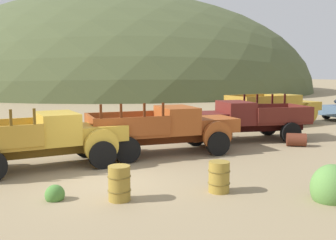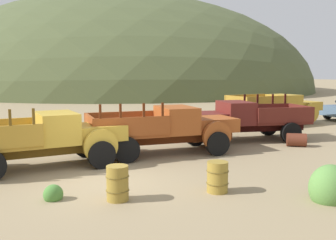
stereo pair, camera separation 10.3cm
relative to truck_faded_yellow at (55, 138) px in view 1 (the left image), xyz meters
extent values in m
plane|color=#998460|center=(0.89, -2.61, -0.99)|extent=(300.00, 300.00, 0.00)
ellipsoid|color=#4C5633|center=(26.16, 61.52, -0.99)|extent=(72.37, 81.98, 35.80)
cube|color=brown|center=(-0.41, 0.01, -0.33)|extent=(5.43, 1.08, 0.36)
cube|color=gold|center=(1.58, -0.04, 0.12)|extent=(1.75, 1.70, 0.55)
cube|color=#B7B2A8|center=(2.38, -0.07, 0.09)|extent=(0.11, 1.14, 0.44)
cylinder|color=gold|center=(1.33, -1.02, -0.23)|extent=(1.20, 0.21, 1.20)
cylinder|color=gold|center=(1.38, 0.94, -0.23)|extent=(1.20, 0.21, 1.20)
cube|color=gold|center=(0.10, 0.00, 0.37)|extent=(1.31, 1.93, 1.05)
cube|color=black|center=(0.67, -0.02, 0.58)|extent=(0.10, 1.61, 0.59)
cube|color=brown|center=(-1.51, -0.95, 0.92)|extent=(0.08, 0.08, 0.50)
cube|color=brown|center=(-0.82, -0.97, 0.92)|extent=(0.08, 0.08, 0.50)
cylinder|color=black|center=(1.33, -1.07, -0.51)|extent=(0.97, 0.31, 0.96)
cylinder|color=black|center=(1.38, 1.00, -0.51)|extent=(0.97, 0.31, 0.96)
cube|color=#51220D|center=(4.35, 0.03, -0.33)|extent=(5.80, 1.91, 0.36)
cube|color=#A34C1E|center=(6.43, -0.32, 0.12)|extent=(2.07, 2.01, 0.55)
cube|color=#B7B2A8|center=(7.26, -0.46, 0.09)|extent=(0.28, 1.19, 0.44)
cylinder|color=#A34C1E|center=(6.03, -1.29, -0.23)|extent=(1.21, 0.38, 1.20)
cylinder|color=#A34C1E|center=(6.37, 0.74, -0.23)|extent=(1.21, 0.38, 1.20)
cube|color=#A34C1E|center=(4.89, -0.06, 0.37)|extent=(1.64, 2.19, 1.05)
cube|color=black|center=(5.48, -0.16, 0.58)|extent=(0.33, 1.68, 0.59)
cube|color=#97471E|center=(2.81, 0.29, -0.09)|extent=(3.20, 2.53, 0.12)
cube|color=#97471E|center=(2.64, -0.74, 0.32)|extent=(2.87, 0.58, 0.70)
cube|color=#97471E|center=(2.98, 1.32, 0.32)|extent=(2.87, 0.58, 0.70)
cube|color=#97471E|center=(1.44, 0.52, 0.32)|extent=(0.44, 2.07, 0.70)
cube|color=#51220D|center=(1.50, -0.55, 0.92)|extent=(0.09, 0.09, 0.50)
cube|color=#51220D|center=(2.21, -0.67, 0.92)|extent=(0.09, 0.09, 0.50)
cube|color=#51220D|center=(3.07, -0.81, 0.92)|extent=(0.09, 0.09, 0.50)
cube|color=#51220D|center=(3.78, -0.93, 0.92)|extent=(0.09, 0.09, 0.50)
cylinder|color=black|center=(6.02, -1.35, -0.51)|extent=(0.99, 0.43, 0.96)
cylinder|color=black|center=(6.37, 0.79, -0.51)|extent=(0.99, 0.43, 0.96)
cylinder|color=black|center=(2.39, -0.74, -0.51)|extent=(0.99, 0.43, 0.96)
cylinder|color=black|center=(2.75, 1.40, -0.51)|extent=(0.99, 0.43, 0.96)
cube|color=black|center=(9.26, 0.78, -0.33)|extent=(5.67, 2.61, 0.36)
cube|color=maroon|center=(7.29, 1.38, 0.12)|extent=(2.23, 2.26, 0.55)
cube|color=#B7B2A8|center=(6.49, 1.62, 0.09)|extent=(0.44, 1.22, 0.44)
cylinder|color=maroon|center=(7.83, 2.35, -0.23)|extent=(1.20, 0.52, 1.20)
cylinder|color=maroon|center=(7.20, 0.27, -0.23)|extent=(1.20, 0.52, 1.20)
cube|color=maroon|center=(8.75, 0.93, 0.37)|extent=(1.85, 2.38, 1.05)
cube|color=black|center=(8.19, 1.10, 0.58)|extent=(0.57, 1.72, 0.59)
cube|color=maroon|center=(10.73, 0.33, -0.09)|extent=(3.35, 2.92, 0.12)
cube|color=maroon|center=(11.05, 1.38, 0.32)|extent=(2.74, 0.92, 0.70)
cube|color=maroon|center=(10.41, -0.72, 0.32)|extent=(2.74, 0.92, 0.70)
cube|color=maroon|center=(12.03, -0.06, 0.32)|extent=(0.73, 2.12, 0.70)
cube|color=black|center=(12.13, 1.05, 0.92)|extent=(0.10, 0.10, 0.50)
cube|color=black|center=(11.46, 1.25, 0.92)|extent=(0.10, 0.10, 0.50)
cube|color=black|center=(10.64, 1.50, 0.92)|extent=(0.10, 0.10, 0.50)
cube|color=black|center=(9.96, 1.71, 0.92)|extent=(0.10, 0.10, 0.50)
cylinder|color=black|center=(7.84, 2.40, -0.51)|extent=(1.00, 0.55, 0.96)
cylinder|color=black|center=(7.18, 0.22, -0.51)|extent=(1.00, 0.55, 0.96)
cylinder|color=black|center=(11.29, 1.35, -0.51)|extent=(1.00, 0.55, 0.96)
cylinder|color=black|center=(10.63, -0.83, -0.51)|extent=(1.00, 0.55, 0.96)
cube|color=#593D12|center=(14.52, 4.02, -0.33)|extent=(6.21, 0.94, 0.36)
cube|color=#B28928|center=(16.81, 4.01, 0.12)|extent=(1.96, 1.64, 0.55)
cube|color=#B7B2A8|center=(17.72, 4.01, 0.09)|extent=(0.08, 1.13, 0.44)
cylinder|color=#B28928|center=(16.54, 3.04, -0.23)|extent=(1.20, 0.18, 1.20)
cylinder|color=#B28928|center=(16.55, 4.99, -0.23)|extent=(1.20, 0.18, 1.20)
cube|color=#B28928|center=(15.11, 4.02, 0.37)|extent=(1.44, 1.89, 1.05)
cube|color=black|center=(15.76, 4.02, 0.58)|extent=(0.06, 1.60, 0.59)
cube|color=#A47826|center=(12.82, 4.03, -0.09)|extent=(3.14, 1.98, 0.12)
cube|color=#A47826|center=(12.82, 3.04, 0.44)|extent=(3.13, 0.11, 0.95)
cube|color=#A47826|center=(12.83, 5.01, 0.44)|extent=(3.13, 0.11, 0.95)
cube|color=#A47826|center=(11.32, 4.03, 0.44)|extent=(0.11, 1.96, 0.95)
cylinder|color=black|center=(16.55, 5.04, -0.51)|extent=(0.96, 0.28, 0.96)
cylinder|color=black|center=(12.56, 3.00, -0.51)|extent=(0.96, 0.28, 0.96)
cylinder|color=black|center=(12.57, 5.05, -0.51)|extent=(0.96, 0.28, 0.96)
cylinder|color=black|center=(19.95, 4.50, -0.65)|extent=(0.71, 0.33, 0.68)
cylinder|color=olive|center=(0.57, -4.43, -0.54)|extent=(0.56, 0.56, 0.91)
torus|color=brown|center=(0.57, -4.43, -0.36)|extent=(0.61, 0.61, 0.03)
torus|color=brown|center=(0.57, -4.43, -0.72)|extent=(0.61, 0.61, 0.03)
cylinder|color=#5B2819|center=(10.22, -1.53, -0.70)|extent=(1.01, 0.98, 0.58)
cylinder|color=olive|center=(3.22, -5.12, -0.57)|extent=(0.57, 0.57, 0.85)
torus|color=brown|center=(3.22, -5.12, -0.40)|extent=(0.62, 0.62, 0.03)
torus|color=brown|center=(3.22, -5.12, -0.74)|extent=(0.62, 0.62, 0.03)
ellipsoid|color=#4C8438|center=(-0.86, -3.56, -0.87)|extent=(0.50, 0.45, 0.46)
ellipsoid|color=#4C8438|center=(-0.87, -3.58, -0.85)|extent=(0.51, 0.46, 0.52)
ellipsoid|color=#3D702D|center=(2.37, 4.12, -0.78)|extent=(1.01, 0.91, 0.78)
ellipsoid|color=#3D702D|center=(2.17, 3.84, -0.75)|extent=(1.04, 0.93, 0.89)
ellipsoid|color=#5B8E42|center=(5.27, -7.05, -0.84)|extent=(0.73, 0.66, 0.56)
ellipsoid|color=#5B8E42|center=(5.32, -7.11, -0.66)|extent=(1.14, 1.03, 1.21)
ellipsoid|color=olive|center=(19.51, 7.19, -0.64)|extent=(1.36, 1.22, 1.27)
ellipsoid|color=olive|center=(19.10, 7.62, -0.71)|extent=(1.10, 0.99, 1.04)
ellipsoid|color=olive|center=(19.17, 7.32, -0.70)|extent=(1.21, 1.09, 1.08)
camera|label=1|loc=(-3.04, -13.31, 2.27)|focal=40.93mm
camera|label=2|loc=(-2.95, -13.36, 2.27)|focal=40.93mm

